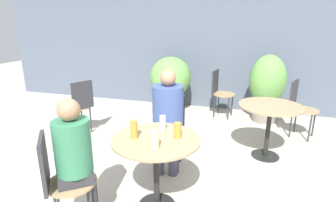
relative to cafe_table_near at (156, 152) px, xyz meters
The scene contains 16 objects.
storefront_wall 3.54m from the cafe_table_near, 87.85° to the left, with size 10.00×0.06×3.00m.
cafe_table_near is the anchor object (origin of this frame).
cafe_table_far 1.78m from the cafe_table_near, 51.45° to the left, with size 0.82×0.82×0.74m.
bistro_chair_0 0.86m from the cafe_table_near, 97.43° to the left, with size 0.42×0.44×0.90m.
bistro_chair_1 0.86m from the cafe_table_near, 142.57° to the right, with size 0.48×0.48×0.90m.
bistro_chair_2 2.20m from the cafe_table_near, 142.41° to the left, with size 0.47×0.46×0.90m.
bistro_chair_3 2.80m from the cafe_table_near, 54.72° to the left, with size 0.47×0.46×0.90m.
bistro_chair_4 2.91m from the cafe_table_near, 83.89° to the left, with size 0.45×0.43×0.90m.
seated_person_0 0.73m from the cafe_table_near, 97.43° to the left, with size 0.37×0.40×1.26m.
seated_person_1 0.72m from the cafe_table_near, 142.57° to the right, with size 0.39×0.38×1.20m.
beer_glass_0 0.30m from the cafe_table_near, 23.54° to the left, with size 0.07×0.07×0.15m.
beer_glass_1 0.30m from the cafe_table_near, 89.43° to the left, with size 0.06×0.06×0.15m.
beer_glass_2 0.31m from the cafe_table_near, 168.05° to the right, with size 0.07×0.07×0.17m.
beer_glass_3 0.30m from the cafe_table_near, 73.85° to the right, with size 0.07×0.07×0.16m.
potted_plant_0 2.95m from the cafe_table_near, 103.09° to the left, with size 0.82×0.82×1.13m.
potted_plant_1 3.09m from the cafe_table_near, 67.83° to the left, with size 0.64×0.64×1.24m.
Camera 1 is at (0.61, -2.19, 1.77)m, focal length 28.00 mm.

